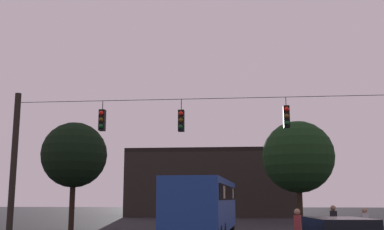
{
  "coord_description": "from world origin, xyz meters",
  "views": [
    {
      "loc": [
        -0.09,
        -7.95,
        2.07
      ],
      "look_at": [
        -1.99,
        11.51,
        5.59
      ],
      "focal_mm": 43.63,
      "sensor_mm": 36.0,
      "label": 1
    }
  ],
  "objects_px": {
    "car_far_left": "(207,215)",
    "tree_behind_building": "(74,155)",
    "city_bus": "(204,203)",
    "tree_left_silhouette": "(298,157)",
    "pedestrian_near_bus": "(334,223)",
    "pedestrian_crossing_left": "(365,225)",
    "pedestrian_crossing_right": "(298,230)"
  },
  "relations": [
    {
      "from": "car_far_left",
      "to": "tree_behind_building",
      "type": "distance_m",
      "value": 11.42
    },
    {
      "from": "city_bus",
      "to": "tree_left_silhouette",
      "type": "distance_m",
      "value": 19.05
    },
    {
      "from": "city_bus",
      "to": "pedestrian_near_bus",
      "type": "relative_size",
      "value": 6.23
    },
    {
      "from": "car_far_left",
      "to": "tree_left_silhouette",
      "type": "distance_m",
      "value": 10.21
    },
    {
      "from": "pedestrian_near_bus",
      "to": "car_far_left",
      "type": "bearing_deg",
      "value": 113.31
    },
    {
      "from": "car_far_left",
      "to": "tree_behind_building",
      "type": "relative_size",
      "value": 0.62
    },
    {
      "from": "pedestrian_crossing_left",
      "to": "car_far_left",
      "type": "bearing_deg",
      "value": 117.47
    },
    {
      "from": "tree_behind_building",
      "to": "tree_left_silhouette",
      "type": "bearing_deg",
      "value": 33.27
    },
    {
      "from": "pedestrian_near_bus",
      "to": "city_bus",
      "type": "bearing_deg",
      "value": 156.1
    },
    {
      "from": "city_bus",
      "to": "pedestrian_near_bus",
      "type": "distance_m",
      "value": 6.53
    },
    {
      "from": "pedestrian_near_bus",
      "to": "tree_left_silhouette",
      "type": "relative_size",
      "value": 0.2
    },
    {
      "from": "tree_left_silhouette",
      "to": "tree_behind_building",
      "type": "bearing_deg",
      "value": -146.73
    },
    {
      "from": "tree_left_silhouette",
      "to": "tree_behind_building",
      "type": "xyz_separation_m",
      "value": [
        -16.36,
        -10.74,
        -0.68
      ]
    },
    {
      "from": "tree_behind_building",
      "to": "pedestrian_crossing_left",
      "type": "bearing_deg",
      "value": -28.86
    },
    {
      "from": "car_far_left",
      "to": "pedestrian_near_bus",
      "type": "height_order",
      "value": "pedestrian_near_bus"
    },
    {
      "from": "pedestrian_crossing_left",
      "to": "tree_behind_building",
      "type": "bearing_deg",
      "value": 151.14
    },
    {
      "from": "pedestrian_crossing_right",
      "to": "pedestrian_near_bus",
      "type": "distance_m",
      "value": 4.64
    },
    {
      "from": "pedestrian_crossing_right",
      "to": "tree_behind_building",
      "type": "bearing_deg",
      "value": 134.69
    },
    {
      "from": "city_bus",
      "to": "pedestrian_near_bus",
      "type": "bearing_deg",
      "value": -23.9
    },
    {
      "from": "tree_left_silhouette",
      "to": "tree_behind_building",
      "type": "height_order",
      "value": "tree_left_silhouette"
    },
    {
      "from": "car_far_left",
      "to": "pedestrian_near_bus",
      "type": "relative_size",
      "value": 2.51
    },
    {
      "from": "city_bus",
      "to": "tree_behind_building",
      "type": "distance_m",
      "value": 11.83
    },
    {
      "from": "city_bus",
      "to": "car_far_left",
      "type": "xyz_separation_m",
      "value": [
        -0.68,
        12.7,
        -1.07
      ]
    },
    {
      "from": "tree_left_silhouette",
      "to": "pedestrian_near_bus",
      "type": "bearing_deg",
      "value": -93.16
    },
    {
      "from": "pedestrian_near_bus",
      "to": "tree_left_silhouette",
      "type": "distance_m",
      "value": 20.48
    },
    {
      "from": "city_bus",
      "to": "car_far_left",
      "type": "distance_m",
      "value": 12.77
    },
    {
      "from": "car_far_left",
      "to": "tree_left_silhouette",
      "type": "relative_size",
      "value": 0.51
    },
    {
      "from": "pedestrian_crossing_left",
      "to": "tree_behind_building",
      "type": "distance_m",
      "value": 19.4
    },
    {
      "from": "pedestrian_near_bus",
      "to": "tree_left_silhouette",
      "type": "height_order",
      "value": "tree_left_silhouette"
    },
    {
      "from": "tree_behind_building",
      "to": "city_bus",
      "type": "bearing_deg",
      "value": -35.06
    },
    {
      "from": "city_bus",
      "to": "tree_left_silhouette",
      "type": "bearing_deg",
      "value": 67.89
    },
    {
      "from": "pedestrian_crossing_left",
      "to": "tree_left_silhouette",
      "type": "bearing_deg",
      "value": 90.73
    }
  ]
}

